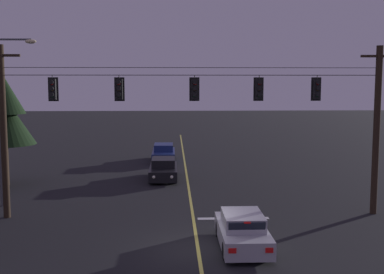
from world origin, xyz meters
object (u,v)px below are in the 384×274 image
at_px(traffic_light_rightmost, 317,89).
at_px(car_oncoming_trailing, 164,153).
at_px(tree_verge_near, 4,113).
at_px(traffic_light_left_inner, 119,89).
at_px(car_oncoming_lead, 163,169).
at_px(car_waiting_near_lane, 242,231).
at_px(traffic_light_right_inner, 259,89).
at_px(street_lamp_corner, 4,107).
at_px(traffic_light_centre, 195,89).
at_px(traffic_light_leftmost, 52,89).

xyz_separation_m(traffic_light_rightmost, car_oncoming_trailing, (-7.61, 16.53, -5.46)).
bearing_deg(tree_verge_near, traffic_light_rightmost, -23.47).
relative_size(traffic_light_left_inner, tree_verge_near, 0.18).
height_order(traffic_light_left_inner, car_oncoming_lead, traffic_light_left_inner).
bearing_deg(car_waiting_near_lane, traffic_light_right_inner, 73.28).
xyz_separation_m(car_oncoming_trailing, street_lamp_corner, (-7.86, -14.32, 4.52)).
relative_size(traffic_light_centre, tree_verge_near, 0.18).
bearing_deg(car_oncoming_lead, traffic_light_centre, -79.57).
bearing_deg(car_oncoming_trailing, traffic_light_right_inner, -73.69).
xyz_separation_m(traffic_light_leftmost, car_waiting_near_lane, (8.30, -4.65, -5.46)).
height_order(traffic_light_left_inner, traffic_light_right_inner, same).
bearing_deg(traffic_light_left_inner, tree_verge_near, 136.51).
distance_m(traffic_light_leftmost, traffic_light_rightmost, 12.47).
distance_m(traffic_light_rightmost, tree_verge_near, 18.92).
bearing_deg(tree_verge_near, traffic_light_right_inner, -27.35).
height_order(traffic_light_rightmost, car_oncoming_lead, traffic_light_rightmost).
bearing_deg(traffic_light_left_inner, street_lamp_corner, 160.00).
distance_m(traffic_light_leftmost, street_lamp_corner, 3.85).
bearing_deg(traffic_light_rightmost, car_waiting_near_lane, -131.90).
xyz_separation_m(traffic_light_rightmost, car_oncoming_lead, (-7.50, 9.03, -5.46)).
height_order(traffic_light_left_inner, street_lamp_corner, street_lamp_corner).
bearing_deg(car_oncoming_trailing, car_oncoming_lead, -89.15).
height_order(car_oncoming_trailing, tree_verge_near, tree_verge_near).
distance_m(traffic_light_leftmost, car_waiting_near_lane, 10.97).
xyz_separation_m(traffic_light_left_inner, traffic_light_centre, (3.54, 0.00, 0.00)).
bearing_deg(street_lamp_corner, traffic_light_left_inner, -20.00).
bearing_deg(car_waiting_near_lane, car_oncoming_trailing, 99.22).
bearing_deg(car_waiting_near_lane, traffic_light_leftmost, 150.72).
relative_size(traffic_light_centre, car_oncoming_trailing, 0.28).
bearing_deg(car_oncoming_trailing, traffic_light_left_inner, -96.10).
xyz_separation_m(traffic_light_leftmost, car_oncoming_trailing, (4.86, 16.53, -5.46)).
bearing_deg(street_lamp_corner, car_oncoming_lead, 40.52).
bearing_deg(traffic_light_centre, street_lamp_corner, 167.04).
distance_m(traffic_light_leftmost, traffic_light_right_inner, 9.69).
bearing_deg(car_oncoming_lead, street_lamp_corner, -139.48).
distance_m(traffic_light_rightmost, car_waiting_near_lane, 8.30).
xyz_separation_m(traffic_light_leftmost, traffic_light_centre, (6.63, 0.00, 0.00)).
relative_size(traffic_light_rightmost, tree_verge_near, 0.18).
bearing_deg(traffic_light_right_inner, car_waiting_near_lane, -106.72).
height_order(traffic_light_centre, car_oncoming_lead, traffic_light_centre).
bearing_deg(tree_verge_near, traffic_light_left_inner, -43.49).
bearing_deg(car_oncoming_trailing, car_waiting_near_lane, -80.78).
xyz_separation_m(car_waiting_near_lane, tree_verge_near, (-13.12, 12.16, 3.89)).
bearing_deg(traffic_light_right_inner, car_oncoming_trailing, 106.31).
distance_m(traffic_light_right_inner, car_waiting_near_lane, 7.31).
bearing_deg(street_lamp_corner, tree_verge_near, 108.99).
height_order(traffic_light_rightmost, car_oncoming_trailing, traffic_light_rightmost).
height_order(traffic_light_right_inner, car_waiting_near_lane, traffic_light_right_inner).
xyz_separation_m(traffic_light_left_inner, tree_verge_near, (-7.91, 7.51, -1.57)).
height_order(traffic_light_left_inner, traffic_light_rightmost, same).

